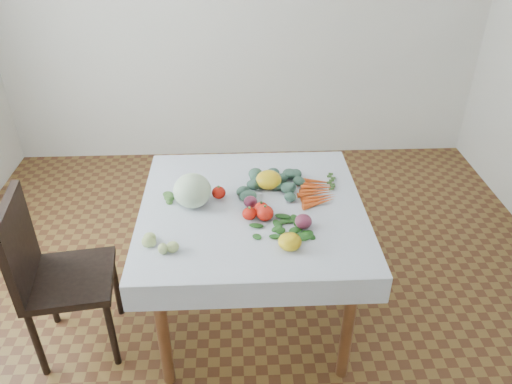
% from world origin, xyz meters
% --- Properties ---
extents(ground, '(4.00, 4.00, 0.00)m').
position_xyz_m(ground, '(0.00, 0.00, 0.00)').
color(ground, brown).
extents(table, '(1.00, 1.00, 0.75)m').
position_xyz_m(table, '(0.00, 0.00, 0.65)').
color(table, brown).
rests_on(table, ground).
extents(tablecloth, '(1.12, 1.12, 0.01)m').
position_xyz_m(tablecloth, '(0.00, 0.00, 0.75)').
color(tablecloth, silver).
rests_on(tablecloth, table).
extents(chair, '(0.47, 0.47, 0.93)m').
position_xyz_m(chair, '(-1.01, -0.18, 0.53)').
color(chair, black).
rests_on(chair, ground).
extents(cabbage, '(0.25, 0.25, 0.17)m').
position_xyz_m(cabbage, '(-0.30, 0.02, 0.84)').
color(cabbage, beige).
rests_on(cabbage, tablecloth).
extents(tomato_a, '(0.09, 0.09, 0.06)m').
position_xyz_m(tomato_a, '(-0.17, 0.08, 0.79)').
color(tomato_a, red).
rests_on(tomato_a, tablecloth).
extents(tomato_b, '(0.08, 0.08, 0.06)m').
position_xyz_m(tomato_b, '(0.04, -0.07, 0.79)').
color(tomato_b, red).
rests_on(tomato_b, tablecloth).
extents(tomato_c, '(0.09, 0.09, 0.07)m').
position_xyz_m(tomato_c, '(0.06, -0.12, 0.79)').
color(tomato_c, red).
rests_on(tomato_c, tablecloth).
extents(tomato_d, '(0.09, 0.09, 0.06)m').
position_xyz_m(tomato_d, '(-0.02, -0.11, 0.79)').
color(tomato_d, red).
rests_on(tomato_d, tablecloth).
extents(heirloom_back, '(0.15, 0.15, 0.09)m').
position_xyz_m(heirloom_back, '(0.10, 0.17, 0.80)').
color(heirloom_back, yellow).
rests_on(heirloom_back, tablecloth).
extents(heirloom_front, '(0.11, 0.11, 0.07)m').
position_xyz_m(heirloom_front, '(0.15, -0.35, 0.79)').
color(heirloom_front, yellow).
rests_on(heirloom_front, tablecloth).
extents(onion_a, '(0.09, 0.09, 0.06)m').
position_xyz_m(onion_a, '(-0.01, -0.01, 0.79)').
color(onion_a, '#4F1630').
rests_on(onion_a, tablecloth).
extents(onion_b, '(0.09, 0.09, 0.07)m').
position_xyz_m(onion_b, '(0.23, -0.19, 0.79)').
color(onion_b, '#4F1630').
rests_on(onion_b, tablecloth).
extents(tomatillo_cluster, '(0.12, 0.10, 0.04)m').
position_xyz_m(tomatillo_cluster, '(-0.43, -0.31, 0.78)').
color(tomatillo_cluster, '#B4D178').
rests_on(tomatillo_cluster, tablecloth).
extents(carrot_bunch, '(0.19, 0.29, 0.03)m').
position_xyz_m(carrot_bunch, '(0.34, 0.09, 0.77)').
color(carrot_bunch, '#D15117').
rests_on(carrot_bunch, tablecloth).
extents(kale_bunch, '(0.34, 0.30, 0.04)m').
position_xyz_m(kale_bunch, '(0.11, 0.15, 0.78)').
color(kale_bunch, '#3B6050').
rests_on(kale_bunch, tablecloth).
extents(basil_bunch, '(0.27, 0.24, 0.01)m').
position_xyz_m(basil_bunch, '(0.14, -0.20, 0.76)').
color(basil_bunch, '#22581B').
rests_on(basil_bunch, tablecloth).
extents(dill_bunch, '(0.20, 0.15, 0.02)m').
position_xyz_m(dill_bunch, '(-0.34, 0.10, 0.77)').
color(dill_bunch, '#457234').
rests_on(dill_bunch, tablecloth).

